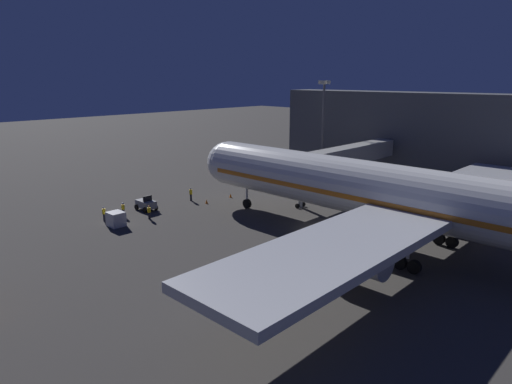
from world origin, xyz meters
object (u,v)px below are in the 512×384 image
(ground_crew_under_port_wing, at_px, (123,209))
(traffic_cone_nose_port, at_px, (231,195))
(traffic_cone_nose_starboard, at_px, (207,201))
(ground_crew_marshaller_fwd, at_px, (149,212))
(jet_bridge, at_px, (337,158))
(baggage_tug_spare, at_px, (146,204))
(apron_floodlight_mast, at_px, (323,119))
(ground_crew_by_belt_loader, at_px, (104,213))
(ground_crew_near_nose_gear, at_px, (191,194))
(airliner_at_gate, at_px, (443,204))
(baggage_container_near_belt, at_px, (116,219))

(ground_crew_under_port_wing, xyz_separation_m, traffic_cone_nose_port, (-15.22, 2.78, -0.69))
(traffic_cone_nose_port, height_order, traffic_cone_nose_starboard, same)
(ground_crew_marshaller_fwd, distance_m, traffic_cone_nose_starboard, 9.21)
(jet_bridge, relative_size, ground_crew_marshaller_fwd, 14.54)
(baggage_tug_spare, bearing_deg, jet_bridge, 149.26)
(apron_floodlight_mast, xyz_separation_m, ground_crew_under_port_wing, (38.52, -1.61, -8.40))
(traffic_cone_nose_port, bearing_deg, baggage_tug_spare, -15.23)
(ground_crew_by_belt_loader, bearing_deg, apron_floodlight_mast, 177.73)
(ground_crew_marshaller_fwd, distance_m, traffic_cone_nose_port, 13.60)
(baggage_tug_spare, relative_size, traffic_cone_nose_starboard, 5.02)
(ground_crew_under_port_wing, relative_size, traffic_cone_nose_port, 3.19)
(ground_crew_under_port_wing, bearing_deg, ground_crew_near_nose_gear, 179.12)
(ground_crew_marshaller_fwd, xyz_separation_m, traffic_cone_nose_port, (-13.58, -0.34, -0.66))
(jet_bridge, height_order, ground_crew_by_belt_loader, jet_bridge)
(baggage_tug_spare, xyz_separation_m, traffic_cone_nose_port, (-11.73, 3.19, -0.51))
(traffic_cone_nose_starboard, bearing_deg, apron_floodlight_mast, -177.59)
(ground_crew_near_nose_gear, distance_m, ground_crew_marshaller_fwd, 9.10)
(baggage_tug_spare, distance_m, ground_crew_marshaller_fwd, 4.00)
(ground_crew_by_belt_loader, relative_size, ground_crew_under_port_wing, 1.01)
(jet_bridge, bearing_deg, ground_crew_by_belt_loader, -24.51)
(apron_floodlight_mast, relative_size, ground_crew_under_port_wing, 9.07)
(airliner_at_gate, distance_m, baggage_container_near_belt, 34.48)
(baggage_tug_spare, height_order, ground_crew_marshaller_fwd, baggage_tug_spare)
(ground_crew_by_belt_loader, xyz_separation_m, traffic_cone_nose_port, (-17.71, 2.79, -0.70))
(ground_crew_by_belt_loader, distance_m, ground_crew_under_port_wing, 2.50)
(ground_crew_by_belt_loader, bearing_deg, ground_crew_under_port_wing, 179.68)
(ground_crew_by_belt_loader, bearing_deg, ground_crew_near_nose_gear, 179.23)
(baggage_container_near_belt, bearing_deg, ground_crew_by_belt_loader, -89.09)
(apron_floodlight_mast, xyz_separation_m, traffic_cone_nose_starboard, (27.70, 1.16, -9.10))
(ground_crew_near_nose_gear, xyz_separation_m, ground_crew_marshaller_fwd, (8.61, 2.96, -0.08))
(apron_floodlight_mast, xyz_separation_m, ground_crew_marshaller_fwd, (36.88, 1.51, -8.44))
(baggage_container_near_belt, relative_size, traffic_cone_nose_starboard, 3.29)
(baggage_container_near_belt, height_order, ground_crew_under_port_wing, ground_crew_under_port_wing)
(jet_bridge, xyz_separation_m, apron_floodlight_mast, (-12.44, -11.40, 3.84))
(ground_crew_under_port_wing, bearing_deg, jet_bridge, 153.47)
(ground_crew_by_belt_loader, bearing_deg, traffic_cone_nose_starboard, 168.17)
(jet_bridge, height_order, baggage_container_near_belt, jet_bridge)
(apron_floodlight_mast, distance_m, ground_crew_by_belt_loader, 41.89)
(baggage_container_near_belt, height_order, ground_crew_marshaller_fwd, ground_crew_marshaller_fwd)
(traffic_cone_nose_starboard, bearing_deg, jet_bridge, 146.14)
(ground_crew_marshaller_fwd, bearing_deg, ground_crew_under_port_wing, -62.38)
(ground_crew_marshaller_fwd, bearing_deg, ground_crew_by_belt_loader, -37.20)
(ground_crew_marshaller_fwd, bearing_deg, baggage_container_near_belt, -6.41)
(airliner_at_gate, distance_m, apron_floodlight_mast, 40.75)
(ground_crew_under_port_wing, bearing_deg, traffic_cone_nose_port, 169.66)
(traffic_cone_nose_port, bearing_deg, ground_crew_marshaller_fwd, 1.45)
(baggage_container_near_belt, distance_m, ground_crew_near_nose_gear, 12.94)
(ground_crew_near_nose_gear, xyz_separation_m, traffic_cone_nose_port, (-4.98, 2.62, -0.74))
(airliner_at_gate, bearing_deg, jet_bridge, -122.98)
(jet_bridge, relative_size, traffic_cone_nose_port, 44.75)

